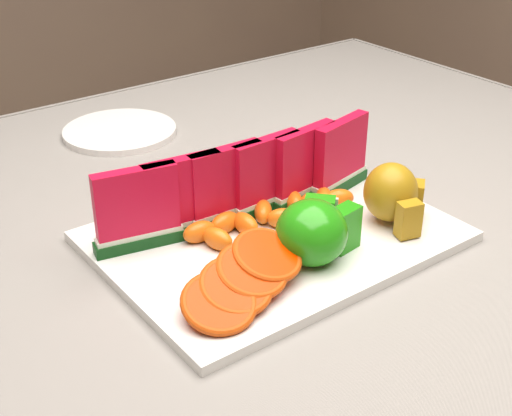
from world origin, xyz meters
TOP-DOWN VIEW (x-y plane):
  - table at (0.00, 0.00)m, footprint 1.40×0.90m
  - tablecloth at (0.00, 0.00)m, footprint 1.53×1.03m
  - platter at (0.06, -0.09)m, footprint 0.40×0.30m
  - apple_cluster at (0.06, -0.15)m, footprint 0.12×0.10m
  - pear_cluster at (0.19, -0.15)m, footprint 0.09×0.09m
  - side_plate at (0.07, 0.32)m, footprint 0.23×0.23m
  - watermelon_row at (0.06, -0.03)m, footprint 0.39×0.07m
  - orange_fan_front at (-0.05, -0.17)m, footprint 0.17×0.11m
  - orange_fan_back at (0.03, 0.05)m, footprint 0.23×0.09m
  - tangerine_segments at (0.07, -0.07)m, footprint 0.23×0.07m

SIDE VIEW (x-z plane):
  - table at x=0.00m, z-range 0.28..1.03m
  - tablecloth at x=0.00m, z-range 0.62..0.82m
  - side_plate at x=0.07m, z-range 0.76..0.77m
  - platter at x=0.06m, z-range 0.76..0.77m
  - tangerine_segments at x=0.07m, z-range 0.77..0.79m
  - orange_fan_back at x=0.03m, z-range 0.77..0.81m
  - orange_fan_front at x=-0.05m, z-range 0.77..0.82m
  - apple_cluster at x=0.06m, z-range 0.77..0.84m
  - pear_cluster at x=0.19m, z-range 0.77..0.84m
  - watermelon_row at x=0.06m, z-range 0.77..0.87m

